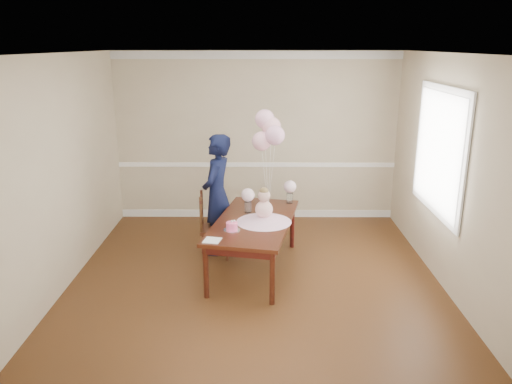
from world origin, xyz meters
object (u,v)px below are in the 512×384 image
at_px(dining_chair_seat, 215,229).
at_px(woman, 217,195).
at_px(birthday_cake, 232,226).
at_px(dining_table_top, 254,221).

distance_m(dining_chair_seat, woman, 0.46).
distance_m(birthday_cake, dining_chair_seat, 0.90).
relative_size(birthday_cake, woman, 0.08).
bearing_deg(woman, dining_chair_seat, 6.47).
xyz_separation_m(birthday_cake, woman, (-0.25, 0.95, 0.10)).
bearing_deg(dining_table_top, birthday_cake, -113.96).
bearing_deg(woman, dining_table_top, 55.39).
bearing_deg(birthday_cake, dining_chair_seat, 109.23).
relative_size(dining_table_top, woman, 1.09).
height_order(dining_chair_seat, woman, woman).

